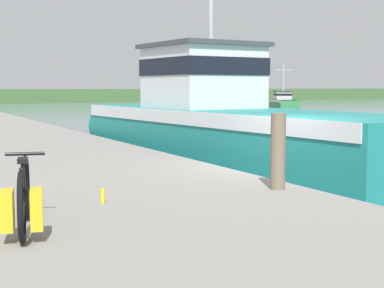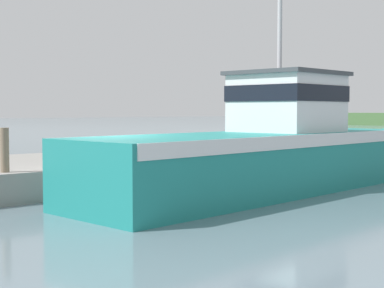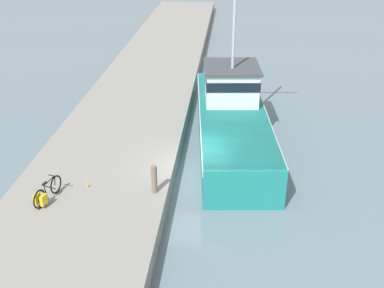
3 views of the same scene
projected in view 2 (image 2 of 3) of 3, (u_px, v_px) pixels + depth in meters
ground_plane at (109, 201)px, 15.47m from camera, size 320.00×320.00×0.00m
dock_pier at (38, 174)px, 18.48m from camera, size 6.20×80.00×0.81m
fishing_boat_main at (270, 148)px, 17.41m from camera, size 4.32×14.45×9.43m
mooring_post at (5, 150)px, 15.00m from camera, size 0.23×0.23×1.14m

